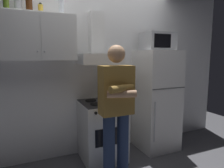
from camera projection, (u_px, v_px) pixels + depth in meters
The scene contains 13 objects.
ground_plane at pixel (112, 165), 2.81m from camera, with size 7.00×7.00×0.00m, color #4C4C51.
back_wall_tiled at pixel (97, 67), 3.16m from camera, with size 4.80×0.10×2.70m, color white.
upper_cabinet at pixel (39, 38), 2.57m from camera, with size 0.90×0.37×0.60m.
stove_oven at pixel (102, 130), 2.95m from camera, with size 0.60×0.62×0.87m.
range_hood at pixel (98, 50), 2.91m from camera, with size 0.60×0.44×0.75m.
refrigerator at pixel (156, 100), 3.28m from camera, with size 0.60×0.62×1.60m.
microwave at pixel (158, 42), 3.16m from camera, with size 0.48×0.37×0.28m.
person_standing at pixel (116, 110), 2.32m from camera, with size 0.38×0.33×1.64m.
bottle_spice_jar at pixel (41, 9), 2.55m from camera, with size 0.06×0.06×0.13m.
bottle_canister_steel at pixel (18, 4), 2.44m from camera, with size 0.09×0.09×0.20m.
bottle_olive_oil at pixel (6, 0), 2.34m from camera, with size 0.07×0.07×0.24m.
bottle_rum_dark at pixel (29, 1), 2.46m from camera, with size 0.08×0.08×0.27m.
bottle_vodka_clear at pixel (61, 3), 2.62m from camera, with size 0.07×0.07×0.31m.
Camera 1 is at (-1.05, -2.40, 1.52)m, focal length 32.25 mm.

